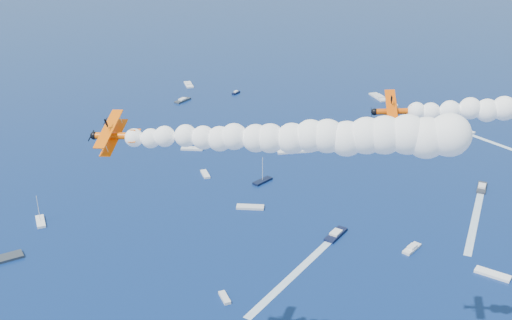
% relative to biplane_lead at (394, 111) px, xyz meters
% --- Properties ---
extents(biplane_lead, '(8.75, 10.20, 7.27)m').
position_rel_biplane_lead_xyz_m(biplane_lead, '(0.00, 0.00, 0.00)').
color(biplane_lead, '#E34D04').
extents(biplane_trail, '(9.34, 11.22, 8.42)m').
position_rel_biplane_lead_xyz_m(biplane_trail, '(-37.23, -19.69, -2.73)').
color(biplane_trail, '#FF5F05').
extents(smoke_trail_trail, '(51.09, 24.41, 9.57)m').
position_rel_biplane_lead_xyz_m(smoke_trail_trail, '(-12.65, -14.61, -0.86)').
color(smoke_trail_trail, white).
extents(spectator_boats, '(205.32, 181.93, 0.70)m').
position_rel_biplane_lead_xyz_m(spectator_boats, '(-29.34, 93.17, -54.24)').
color(spectator_boats, white).
rests_on(spectator_boats, ground).
extents(boat_wakes, '(84.74, 135.11, 0.04)m').
position_rel_biplane_lead_xyz_m(boat_wakes, '(-5.79, 87.16, -54.56)').
color(boat_wakes, white).
rests_on(boat_wakes, ground).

